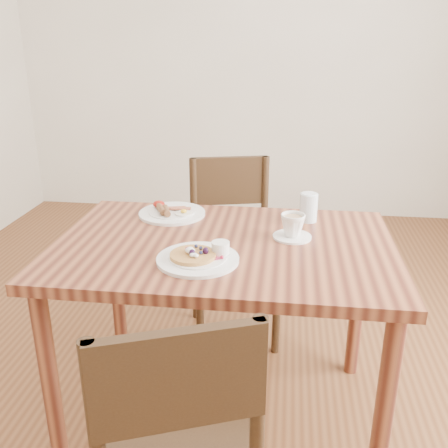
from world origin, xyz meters
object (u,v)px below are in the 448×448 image
object	(u,v)px
breakfast_plate	(171,212)
teacup_saucer	(293,227)
chair_near	(174,433)
pancake_plate	(199,257)
water_glass	(309,207)
dining_table	(224,268)
chair_far	(232,241)

from	to	relation	value
breakfast_plate	teacup_saucer	xyz separation A→B (m)	(0.49, -0.18, 0.03)
chair_near	teacup_saucer	bearing A→B (deg)	47.21
pancake_plate	breakfast_plate	size ratio (longest dim) A/B	1.00
pancake_plate	chair_near	bearing A→B (deg)	-88.09
chair_near	teacup_saucer	world-z (taller)	chair_near
water_glass	pancake_plate	bearing A→B (deg)	-130.60
dining_table	teacup_saucer	distance (m)	0.29
chair_near	breakfast_plate	xyz separation A→B (m)	(-0.21, 0.90, 0.27)
water_glass	dining_table	bearing A→B (deg)	-139.14
dining_table	pancake_plate	xyz separation A→B (m)	(-0.06, -0.16, 0.11)
breakfast_plate	pancake_plate	bearing A→B (deg)	-65.51
dining_table	water_glass	xyz separation A→B (m)	(0.30, 0.26, 0.15)
chair_near	pancake_plate	bearing A→B (deg)	70.62
pancake_plate	breakfast_plate	distance (m)	0.46
dining_table	teacup_saucer	xyz separation A→B (m)	(0.24, 0.08, 0.14)
water_glass	chair_far	bearing A→B (deg)	132.93
teacup_saucer	dining_table	bearing A→B (deg)	-162.43
chair_far	breakfast_plate	bearing A→B (deg)	46.02
dining_table	chair_far	bearing A→B (deg)	93.62
chair_near	dining_table	bearing A→B (deg)	64.77
chair_near	breakfast_plate	size ratio (longest dim) A/B	3.26
pancake_plate	water_glass	size ratio (longest dim) A/B	2.43
dining_table	water_glass	bearing A→B (deg)	40.86
chair_near	water_glass	bearing A→B (deg)	47.85
chair_far	breakfast_plate	xyz separation A→B (m)	(-0.21, -0.37, 0.27)
chair_near	pancake_plate	size ratio (longest dim) A/B	3.26
chair_near	chair_far	bearing A→B (deg)	68.49
chair_near	breakfast_plate	distance (m)	0.97
chair_far	dining_table	bearing A→B (deg)	79.76
water_glass	breakfast_plate	bearing A→B (deg)	-179.91
teacup_saucer	pancake_plate	bearing A→B (deg)	-141.68
chair_far	water_glass	world-z (taller)	chair_far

